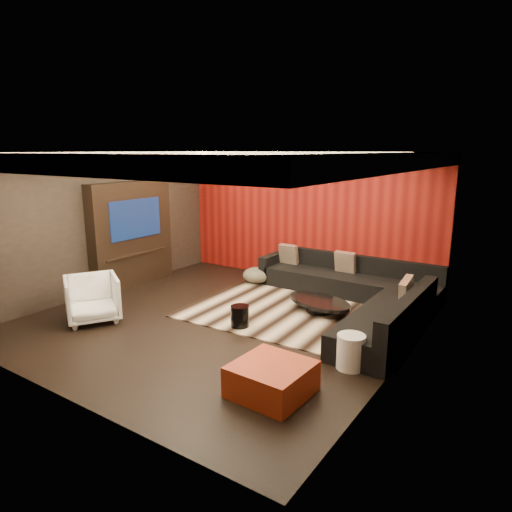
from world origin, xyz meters
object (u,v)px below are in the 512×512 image
Objects in this scene: sectional_sofa at (360,295)px; orange_ottoman at (272,379)px; drum_stool at (240,316)px; armchair at (92,299)px; coffee_table at (320,306)px; white_side_table at (351,352)px.

orange_ottoman is at bearing -85.99° from sectional_sofa.
sectional_sofa reaches higher than drum_stool.
drum_stool is at bearing -31.86° from armchair.
armchair is at bearing -138.85° from sectional_sofa.
armchair is at bearing -140.31° from coffee_table.
sectional_sofa is at bearing 48.41° from coffee_table.
armchair is (-2.25, -1.14, 0.19)m from drum_stool.
drum_stool is 0.75× the size of white_side_table.
drum_stool is at bearing -123.40° from sectional_sofa.
drum_stool is 0.41× the size of orange_ottoman.
armchair is (-3.78, 0.34, 0.20)m from orange_ottoman.
drum_stool is at bearing 136.10° from orange_ottoman.
sectional_sofa is at bearing 94.01° from orange_ottoman.
white_side_table is at bearing -9.22° from drum_stool.
armchair is at bearing -169.44° from white_side_table.
white_side_table is 0.13× the size of sectional_sofa.
orange_ottoman reaches higher than coffee_table.
white_side_table is at bearing -71.50° from sectional_sofa.
orange_ottoman is (-0.53, -1.14, -0.04)m from white_side_table.
sectional_sofa is at bearing -17.52° from armchair.
drum_stool is 2.12m from orange_ottoman.
orange_ottoman reaches higher than drum_stool.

